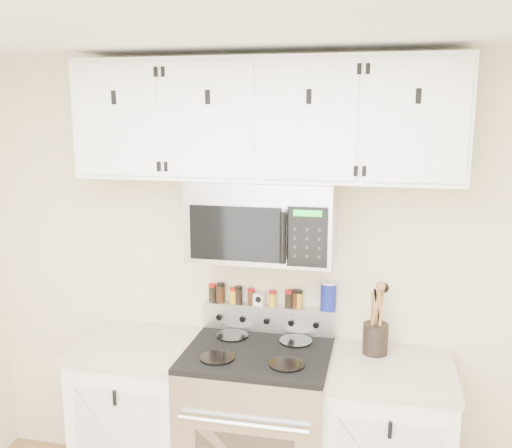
{
  "coord_description": "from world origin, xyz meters",
  "views": [
    {
      "loc": [
        0.6,
        -1.34,
        2.2
      ],
      "look_at": [
        -0.02,
        1.45,
        1.63
      ],
      "focal_mm": 40.0,
      "sensor_mm": 36.0,
      "label": 1
    }
  ],
  "objects": [
    {
      "name": "back_wall",
      "position": [
        0.0,
        1.75,
        1.25
      ],
      "size": [
        3.5,
        0.01,
        2.5
      ],
      "primitive_type": "cube",
      "color": "beige",
      "rests_on": "floor"
    },
    {
      "name": "range",
      "position": [
        0.0,
        1.43,
        0.49
      ],
      "size": [
        0.76,
        0.65,
        1.1
      ],
      "color": "#B7B7BA",
      "rests_on": "floor"
    },
    {
      "name": "base_cabinet_left",
      "position": [
        -0.69,
        1.45,
        0.46
      ],
      "size": [
        0.64,
        0.62,
        0.92
      ],
      "color": "white",
      "rests_on": "floor"
    },
    {
      "name": "base_cabinet_right",
      "position": [
        0.69,
        1.45,
        0.46
      ],
      "size": [
        0.64,
        0.62,
        0.92
      ],
      "color": "white",
      "rests_on": "floor"
    },
    {
      "name": "microwave",
      "position": [
        0.0,
        1.55,
        1.63
      ],
      "size": [
        0.76,
        0.44,
        0.42
      ],
      "color": "#9E9EA3",
      "rests_on": "back_wall"
    },
    {
      "name": "upper_cabinets",
      "position": [
        -0.0,
        1.58,
        2.15
      ],
      "size": [
        2.0,
        0.35,
        0.62
      ],
      "color": "white",
      "rests_on": "back_wall"
    },
    {
      "name": "utensil_crock",
      "position": [
        0.61,
        1.59,
        1.02
      ],
      "size": [
        0.13,
        0.13,
        0.39
      ],
      "color": "black",
      "rests_on": "base_cabinet_right"
    },
    {
      "name": "kitchen_timer",
      "position": [
        -0.05,
        1.71,
        1.13
      ],
      "size": [
        0.07,
        0.06,
        0.07
      ],
      "primitive_type": "cube",
      "rotation": [
        0.0,
        0.0,
        -0.19
      ],
      "color": "silver",
      "rests_on": "range"
    },
    {
      "name": "salt_canister",
      "position": [
        0.34,
        1.71,
        1.18
      ],
      "size": [
        0.09,
        0.09,
        0.16
      ],
      "color": "navy",
      "rests_on": "range"
    },
    {
      "name": "spice_jar_0",
      "position": [
        -0.34,
        1.71,
        1.15
      ],
      "size": [
        0.05,
        0.05,
        0.11
      ],
      "color": "black",
      "rests_on": "range"
    },
    {
      "name": "spice_jar_1",
      "position": [
        -0.28,
        1.71,
        1.16
      ],
      "size": [
        0.05,
        0.05,
        0.11
      ],
      "color": "#381C0D",
      "rests_on": "range"
    },
    {
      "name": "spice_jar_2",
      "position": [
        -0.21,
        1.71,
        1.15
      ],
      "size": [
        0.04,
        0.04,
        0.09
      ],
      "color": "gold",
      "rests_on": "range"
    },
    {
      "name": "spice_jar_3",
      "position": [
        -0.18,
        1.71,
        1.15
      ],
      "size": [
        0.04,
        0.04,
        0.1
      ],
      "color": "black",
      "rests_on": "range"
    },
    {
      "name": "spice_jar_4",
      "position": [
        -0.1,
        1.71,
        1.15
      ],
      "size": [
        0.04,
        0.04,
        0.09
      ],
      "color": "#41230F",
      "rests_on": "range"
    },
    {
      "name": "spice_jar_5",
      "position": [
        0.02,
        1.71,
        1.14
      ],
      "size": [
        0.04,
        0.04,
        0.09
      ],
      "color": "gold",
      "rests_on": "range"
    },
    {
      "name": "spice_jar_6",
      "position": [
        0.12,
        1.71,
        1.15
      ],
      "size": [
        0.05,
        0.05,
        0.1
      ],
      "color": "black",
      "rests_on": "range"
    },
    {
      "name": "spice_jar_7",
      "position": [
        0.16,
        1.71,
        1.15
      ],
      "size": [
        0.04,
        0.04,
        0.1
      ],
      "color": "#3C1F0E",
      "rests_on": "range"
    },
    {
      "name": "spice_jar_8",
      "position": [
        0.18,
        1.71,
        1.15
      ],
      "size": [
        0.04,
        0.04,
        0.1
      ],
      "color": "#C58D17",
      "rests_on": "range"
    }
  ]
}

